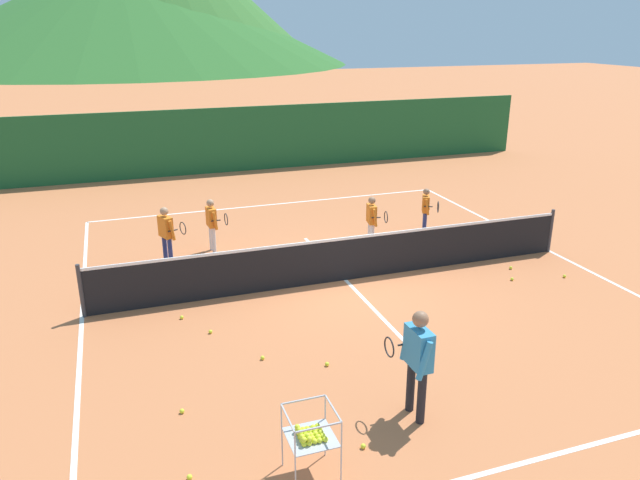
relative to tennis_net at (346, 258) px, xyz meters
The scene contains 25 objects.
ground_plane 0.50m from the tennis_net, ahead, with size 120.00×120.00×0.00m, color #C67042.
line_baseline_near 6.08m from the tennis_net, 90.00° to the right, with size 10.58×0.08×0.01m, color white.
line_baseline_far 6.07m from the tennis_net, 90.00° to the left, with size 10.58×0.08×0.01m, color white.
line_sideline_west 5.32m from the tennis_net, behind, with size 0.08×12.11×0.01m, color white.
line_sideline_east 5.32m from the tennis_net, ahead, with size 0.08×12.11×0.01m, color white.
line_service_center 0.50m from the tennis_net, ahead, with size 0.08×5.60×0.01m, color white.
tennis_net is the anchor object (origin of this frame).
instructor 4.83m from the tennis_net, 99.94° to the right, with size 0.44×0.73×1.62m.
student_0 4.07m from the tennis_net, 148.64° to the left, with size 0.59×0.57×1.37m.
student_1 3.55m from the tennis_net, 131.96° to the left, with size 0.44×0.61×1.30m.
student_2 2.13m from the tennis_net, 51.15° to the left, with size 0.41×0.67×1.29m.
student_3 3.74m from the tennis_net, 34.94° to the left, with size 0.41×0.68×1.21m.
ball_cart 5.97m from the tennis_net, 115.54° to the right, with size 0.58×0.58×0.90m.
tennis_ball_0 5.33m from the tennis_net, 137.09° to the right, with size 0.07×0.07×0.07m, color yellow.
tennis_ball_1 3.63m from the tennis_net, 168.93° to the right, with size 0.07×0.07×0.07m, color yellow.
tennis_ball_2 3.59m from the tennis_net, 19.63° to the right, with size 0.07×0.07×0.07m, color yellow.
tennis_ball_3 3.60m from the tennis_net, 133.66° to the right, with size 0.07×0.07×0.07m, color yellow.
tennis_ball_4 4.76m from the tennis_net, 17.61° to the right, with size 0.07×0.07×0.07m, color yellow.
tennis_ball_5 3.80m from the tennis_net, ahead, with size 0.07×0.07×0.07m, color yellow.
tennis_ball_6 5.46m from the tennis_net, 109.00° to the right, with size 0.07×0.07×0.07m, color yellow.
tennis_ball_7 3.46m from the tennis_net, 155.56° to the right, with size 0.07×0.07×0.07m, color yellow.
tennis_ball_8 3.50m from the tennis_net, 116.27° to the right, with size 0.07×0.07×0.07m, color yellow.
tennis_ball_9 6.38m from the tennis_net, 128.55° to the right, with size 0.07×0.07×0.07m, color yellow.
windscreen_fence 10.78m from the tennis_net, 90.00° to the left, with size 23.28×0.08×2.35m, color #1E5B2D.
hill_0 78.43m from the tennis_net, 90.92° to the left, with size 59.61×59.61×13.97m, color #2D6628.
Camera 1 is at (-4.40, -11.02, 5.17)m, focal length 33.86 mm.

